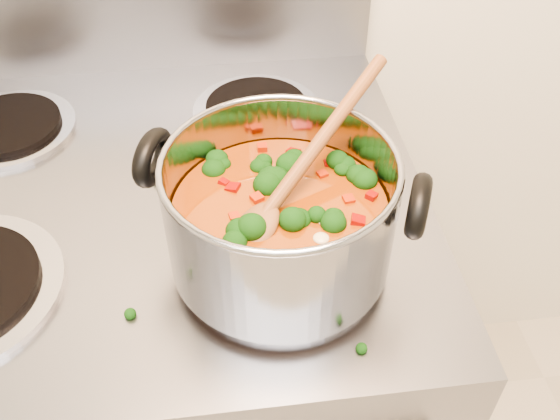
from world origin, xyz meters
name	(u,v)px	position (x,y,z in m)	size (l,w,h in m)	color
electric_range	(171,370)	(0.00, 1.16, 0.47)	(0.79, 0.72, 1.08)	gray
stockpot	(280,216)	(0.18, 1.00, 1.00)	(0.32, 0.26, 0.15)	#929299
wooden_spoon	(289,182)	(0.19, 1.01, 1.04)	(0.22, 0.22, 0.12)	brown
cooktop_crumbs	(249,288)	(0.14, 0.96, 0.92)	(0.38, 0.28, 0.01)	black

